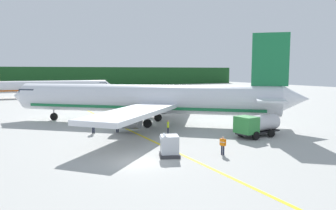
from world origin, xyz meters
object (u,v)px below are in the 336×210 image
service_truck_baggage (257,124)px  crew_loader_right (168,126)px  airliner_foreground (146,100)px  airliner_mid_apron (48,87)px  crew_loader_left (93,125)px  crew_supervisor (223,144)px  crew_marshaller (117,124)px  cargo_container_near (169,146)px

service_truck_baggage → crew_loader_right: size_ratio=3.34×
airliner_foreground → airliner_mid_apron: size_ratio=0.96×
crew_loader_left → crew_loader_right: 8.74m
airliner_foreground → crew_supervisor: size_ratio=20.63×
crew_marshaller → crew_loader_right: (4.64, -4.13, 0.01)m
crew_marshaller → crew_loader_left: 2.78m
airliner_mid_apron → crew_marshaller: airliner_mid_apron is taller
service_truck_baggage → cargo_container_near: service_truck_baggage is taller
crew_loader_right → crew_marshaller: bearing=138.3°
crew_supervisor → service_truck_baggage: bearing=28.6°
crew_supervisor → cargo_container_near: bearing=159.6°
airliner_mid_apron → crew_loader_right: airliner_mid_apron is taller
crew_marshaller → crew_supervisor: 14.78m
crew_supervisor → crew_marshaller: bearing=109.3°
airliner_foreground → service_truck_baggage: size_ratio=5.87×
cargo_container_near → service_truck_baggage: bearing=12.4°
service_truck_baggage → crew_marshaller: (-12.94, 9.56, -0.39)m
cargo_container_near → crew_loader_left: cargo_container_near is taller
airliner_foreground → crew_loader_left: 8.98m
service_truck_baggage → crew_loader_left: (-15.66, 10.16, -0.34)m
service_truck_baggage → crew_supervisor: 9.19m
airliner_mid_apron → crew_supervisor: 70.14m
crew_supervisor → airliner_mid_apron: bearing=94.7°
service_truck_baggage → crew_loader_right: (-8.31, 5.43, -0.38)m
service_truck_baggage → crew_loader_right: service_truck_baggage is taller
service_truck_baggage → crew_marshaller: bearing=143.5°
airliner_mid_apron → crew_marshaller: (0.90, -55.93, -1.84)m
service_truck_baggage → cargo_container_near: 12.78m
airliner_mid_apron → crew_supervisor: (5.78, -69.88, -1.89)m
service_truck_baggage → crew_supervisor: service_truck_baggage is taller
cargo_container_near → crew_loader_left: size_ratio=1.23×
airliner_mid_apron → crew_loader_left: airliner_mid_apron is taller
airliner_mid_apron → crew_marshaller: bearing=-89.1°
crew_loader_right → crew_supervisor: size_ratio=1.05×
airliner_foreground → cargo_container_near: 16.90m
airliner_mid_apron → crew_loader_right: (5.53, -60.06, -1.84)m
airliner_foreground → crew_loader_right: (-0.75, -7.80, -2.38)m
airliner_foreground → airliner_mid_apron: bearing=96.9°
cargo_container_near → airliner_foreground: bearing=72.9°
crew_loader_right → crew_loader_left: bearing=147.3°
crew_marshaller → crew_supervisor: crew_marshaller is taller
airliner_mid_apron → cargo_container_near: bearing=-88.9°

